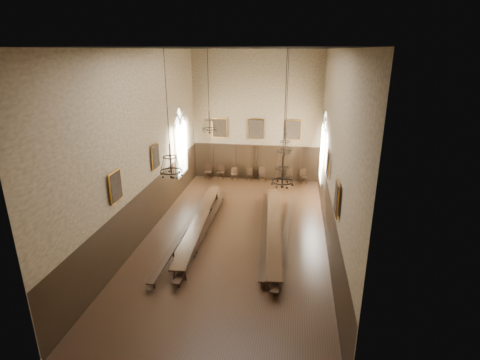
% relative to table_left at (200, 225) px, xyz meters
% --- Properties ---
extents(floor, '(9.00, 18.00, 0.02)m').
position_rel_table_left_xyz_m(floor, '(1.91, -0.13, -0.38)').
color(floor, black).
rests_on(floor, ground).
extents(ceiling, '(9.00, 18.00, 0.02)m').
position_rel_table_left_xyz_m(ceiling, '(1.91, -0.13, 8.64)').
color(ceiling, black).
rests_on(ceiling, ground).
extents(wall_back, '(9.00, 0.02, 9.00)m').
position_rel_table_left_xyz_m(wall_back, '(1.91, 8.88, 4.13)').
color(wall_back, '#917B59').
rests_on(wall_back, ground).
extents(wall_front, '(9.00, 0.02, 9.00)m').
position_rel_table_left_xyz_m(wall_front, '(1.91, -9.14, 4.13)').
color(wall_front, '#917B59').
rests_on(wall_front, ground).
extents(wall_left, '(0.02, 18.00, 9.00)m').
position_rel_table_left_xyz_m(wall_left, '(-2.60, -0.13, 4.13)').
color(wall_left, '#917B59').
rests_on(wall_left, ground).
extents(wall_right, '(0.02, 18.00, 9.00)m').
position_rel_table_left_xyz_m(wall_right, '(6.42, -0.13, 4.13)').
color(wall_right, '#917B59').
rests_on(wall_right, ground).
extents(wainscot_panelling, '(9.00, 18.00, 2.50)m').
position_rel_table_left_xyz_m(wainscot_panelling, '(1.91, -0.13, 0.88)').
color(wainscot_panelling, black).
rests_on(wainscot_panelling, floor).
extents(table_left, '(1.23, 9.64, 0.75)m').
position_rel_table_left_xyz_m(table_left, '(0.00, 0.00, 0.00)').
color(table_left, black).
rests_on(table_left, floor).
extents(table_right, '(1.31, 9.64, 0.75)m').
position_rel_table_left_xyz_m(table_right, '(3.81, -0.17, 0.00)').
color(table_right, black).
rests_on(table_right, floor).
extents(bench_left_outer, '(0.35, 10.60, 0.48)m').
position_rel_table_left_xyz_m(bench_left_outer, '(-0.61, -0.13, -0.07)').
color(bench_left_outer, black).
rests_on(bench_left_outer, floor).
extents(bench_left_inner, '(0.34, 10.01, 0.45)m').
position_rel_table_left_xyz_m(bench_left_inner, '(0.35, -0.22, -0.09)').
color(bench_left_inner, black).
rests_on(bench_left_inner, floor).
extents(bench_right_inner, '(0.91, 9.42, 0.42)m').
position_rel_table_left_xyz_m(bench_right_inner, '(3.32, 0.13, -0.10)').
color(bench_right_inner, black).
rests_on(bench_right_inner, floor).
extents(bench_right_outer, '(0.82, 9.98, 0.45)m').
position_rel_table_left_xyz_m(bench_right_outer, '(4.41, -0.23, -0.09)').
color(bench_right_outer, black).
rests_on(bench_right_outer, floor).
extents(chair_0, '(0.47, 0.47, 1.02)m').
position_rel_table_left_xyz_m(chair_0, '(-1.53, 8.41, -0.07)').
color(chair_0, black).
rests_on(chair_0, floor).
extents(chair_1, '(0.46, 0.46, 1.04)m').
position_rel_table_left_xyz_m(chair_1, '(-0.59, 8.46, -0.06)').
color(chair_1, black).
rests_on(chair_1, floor).
extents(chair_2, '(0.50, 0.50, 0.91)m').
position_rel_table_left_xyz_m(chair_2, '(0.43, 8.36, -0.10)').
color(chair_2, black).
rests_on(chair_2, floor).
extents(chair_3, '(0.43, 0.43, 0.87)m').
position_rel_table_left_xyz_m(chair_3, '(1.51, 8.40, -0.11)').
color(chair_3, black).
rests_on(chair_3, floor).
extents(chair_4, '(0.55, 0.55, 1.00)m').
position_rel_table_left_xyz_m(chair_4, '(2.45, 8.38, -0.07)').
color(chair_4, black).
rests_on(chair_4, floor).
extents(chair_6, '(0.49, 0.49, 0.96)m').
position_rel_table_left_xyz_m(chair_6, '(4.30, 8.45, -0.09)').
color(chair_6, black).
rests_on(chair_6, floor).
extents(chair_7, '(0.55, 0.55, 0.99)m').
position_rel_table_left_xyz_m(chair_7, '(5.35, 8.40, -0.07)').
color(chair_7, black).
rests_on(chair_7, floor).
extents(chandelier_back_left, '(0.77, 0.77, 4.22)m').
position_rel_table_left_xyz_m(chandelier_back_left, '(0.06, 2.44, 4.85)').
color(chandelier_back_left, black).
rests_on(chandelier_back_left, ceiling).
extents(chandelier_back_right, '(0.82, 0.82, 5.34)m').
position_rel_table_left_xyz_m(chandelier_back_right, '(4.14, 2.55, 3.81)').
color(chandelier_back_right, black).
rests_on(chandelier_back_right, ceiling).
extents(chandelier_front_left, '(0.94, 0.94, 4.98)m').
position_rel_table_left_xyz_m(chandelier_front_left, '(-0.37, -2.81, 4.11)').
color(chandelier_front_left, black).
rests_on(chandelier_front_left, ceiling).
extents(chandelier_front_right, '(0.90, 0.90, 5.37)m').
position_rel_table_left_xyz_m(chandelier_front_right, '(4.20, -2.27, 3.76)').
color(chandelier_front_right, black).
rests_on(chandelier_front_right, ceiling).
extents(portrait_back_0, '(1.10, 0.12, 1.40)m').
position_rel_table_left_xyz_m(portrait_back_0, '(-0.69, 8.75, 3.33)').
color(portrait_back_0, orange).
rests_on(portrait_back_0, wall_back).
extents(portrait_back_1, '(1.10, 0.12, 1.40)m').
position_rel_table_left_xyz_m(portrait_back_1, '(1.91, 8.75, 3.33)').
color(portrait_back_1, orange).
rests_on(portrait_back_1, wall_back).
extents(portrait_back_2, '(1.10, 0.12, 1.40)m').
position_rel_table_left_xyz_m(portrait_back_2, '(4.51, 8.75, 3.33)').
color(portrait_back_2, orange).
rests_on(portrait_back_2, wall_back).
extents(portrait_left_0, '(0.12, 1.00, 1.30)m').
position_rel_table_left_xyz_m(portrait_left_0, '(-2.47, 0.87, 3.33)').
color(portrait_left_0, orange).
rests_on(portrait_left_0, wall_left).
extents(portrait_left_1, '(0.12, 1.00, 1.30)m').
position_rel_table_left_xyz_m(portrait_left_1, '(-2.47, -3.63, 3.33)').
color(portrait_left_1, orange).
rests_on(portrait_left_1, wall_left).
extents(portrait_right_0, '(0.12, 1.00, 1.30)m').
position_rel_table_left_xyz_m(portrait_right_0, '(6.29, 0.87, 3.33)').
color(portrait_right_0, orange).
rests_on(portrait_right_0, wall_right).
extents(portrait_right_1, '(0.12, 1.00, 1.30)m').
position_rel_table_left_xyz_m(portrait_right_1, '(6.29, -3.63, 3.33)').
color(portrait_right_1, orange).
rests_on(portrait_right_1, wall_right).
extents(window_right, '(0.20, 2.20, 4.60)m').
position_rel_table_left_xyz_m(window_right, '(6.34, 5.37, 3.03)').
color(window_right, white).
rests_on(window_right, wall_right).
extents(window_left, '(0.20, 2.20, 4.60)m').
position_rel_table_left_xyz_m(window_left, '(-2.52, 5.37, 3.03)').
color(window_left, white).
rests_on(window_left, wall_left).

